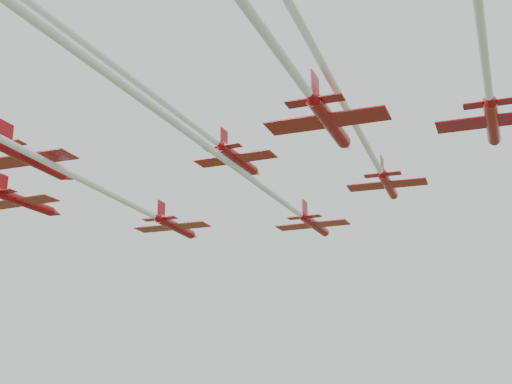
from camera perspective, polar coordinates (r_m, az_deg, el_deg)
The scene contains 6 objects.
jet_lead at distance 80.75m, azimuth 0.65°, elevation 0.32°, with size 17.53×70.16×2.96m.
jet_row2_left at distance 73.99m, azimuth -12.20°, elevation 0.17°, with size 18.15×63.17×2.77m.
jet_row2_right at distance 65.24m, azimuth 8.46°, elevation 4.41°, with size 18.35×58.76×2.57m.
jet_row3_mid at distance 63.45m, azimuth -5.96°, elevation 6.00°, with size 13.02×51.10×2.54m.
jet_row3_right at distance 52.77m, azimuth 17.67°, elevation 11.43°, with size 18.26×61.82×2.88m.
jet_row4_right at distance 46.07m, azimuth 2.27°, elevation 10.57°, with size 15.10×50.63×2.85m.
Camera 1 is at (42.73, -64.37, 32.09)m, focal length 50.00 mm.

